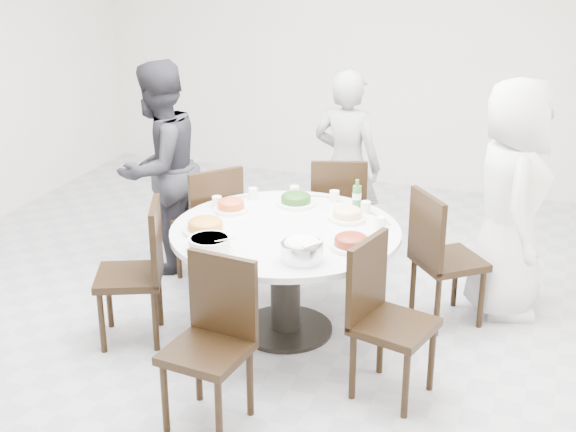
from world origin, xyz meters
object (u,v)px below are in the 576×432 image
(chair_ne, at_px, (449,258))
(soup_bowl, at_px, (209,244))
(diner_middle, at_px, (347,166))
(diner_right, at_px, (511,199))
(beverage_bottle, at_px, (357,194))
(chair_s, at_px, (206,348))
(chair_n, at_px, (337,213))
(rice_bowl, at_px, (302,252))
(chair_nw, at_px, (207,224))
(chair_sw, at_px, (129,273))
(chair_se, at_px, (395,323))
(dining_table, at_px, (285,281))
(diner_left, at_px, (159,168))

(chair_ne, xyz_separation_m, soup_bowl, (-1.31, -1.00, 0.31))
(diner_middle, bearing_deg, diner_right, 165.10)
(soup_bowl, height_order, beverage_bottle, beverage_bottle)
(diner_middle, bearing_deg, soup_bowl, 87.39)
(chair_s, height_order, diner_middle, diner_middle)
(chair_n, bearing_deg, diner_middle, -106.00)
(diner_middle, bearing_deg, rice_bowl, 105.30)
(chair_nw, distance_m, chair_sw, 0.97)
(chair_nw, relative_size, chair_se, 1.00)
(chair_n, height_order, chair_sw, same)
(rice_bowl, bearing_deg, dining_table, 121.05)
(chair_s, bearing_deg, dining_table, 94.18)
(chair_n, bearing_deg, chair_nw, 15.43)
(diner_middle, distance_m, beverage_bottle, 0.90)
(chair_s, bearing_deg, chair_sw, 148.39)
(chair_sw, bearing_deg, chair_s, 28.02)
(diner_left, height_order, rice_bowl, diner_left)
(dining_table, bearing_deg, chair_ne, 27.74)
(chair_nw, height_order, diner_middle, diner_middle)
(chair_sw, xyz_separation_m, diner_left, (-0.35, 1.10, 0.35))
(chair_sw, relative_size, beverage_bottle, 4.58)
(chair_s, relative_size, diner_right, 0.57)
(chair_ne, relative_size, beverage_bottle, 4.58)
(chair_ne, xyz_separation_m, chair_se, (-0.15, -1.02, 0.00))
(diner_right, height_order, soup_bowl, diner_right)
(chair_sw, relative_size, diner_middle, 0.61)
(chair_ne, xyz_separation_m, diner_middle, (-0.97, 0.85, 0.30))
(chair_nw, bearing_deg, diner_left, -66.90)
(diner_middle, relative_size, rice_bowl, 6.10)
(chair_nw, xyz_separation_m, chair_s, (0.78, -1.65, 0.00))
(chair_sw, xyz_separation_m, soup_bowl, (0.61, -0.04, 0.31))
(diner_middle, bearing_deg, chair_se, 121.54)
(dining_table, relative_size, beverage_bottle, 7.24)
(chair_sw, distance_m, soup_bowl, 0.69)
(chair_sw, height_order, chair_s, same)
(chair_se, distance_m, rice_bowl, 0.68)
(diner_right, bearing_deg, beverage_bottle, 94.27)
(diner_left, bearing_deg, soup_bowl, 52.79)
(chair_sw, relative_size, diner_left, 0.57)
(chair_se, bearing_deg, chair_sw, 102.28)
(chair_sw, bearing_deg, chair_ne, 92.61)
(dining_table, bearing_deg, diner_middle, 89.13)
(diner_left, bearing_deg, chair_se, 74.03)
(chair_nw, bearing_deg, soup_bowl, 66.84)
(soup_bowl, bearing_deg, dining_table, 56.69)
(soup_bowl, distance_m, beverage_bottle, 1.20)
(diner_middle, xyz_separation_m, rice_bowl, (0.24, -1.81, 0.03))
(chair_sw, distance_m, diner_left, 1.21)
(rice_bowl, relative_size, beverage_bottle, 1.22)
(chair_s, bearing_deg, chair_n, 94.45)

